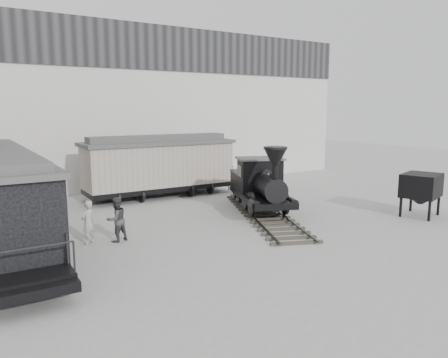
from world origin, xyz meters
TOP-DOWN VIEW (x-y plane):
  - ground at (0.00, 0.00)m, footprint 90.00×90.00m
  - north_wall at (0.00, 14.98)m, footprint 34.00×2.51m
  - locomotive at (1.99, 3.65)m, footprint 5.95×10.23m
  - boxcar at (-0.75, 10.38)m, footprint 9.40×3.05m
  - passenger_coach at (-10.17, 4.59)m, footprint 3.15×13.49m
  - visitor_a at (-7.21, 3.07)m, footprint 0.78×0.71m
  - visitor_b at (-6.13, 2.80)m, footprint 1.07×0.94m
  - coal_hopper at (8.34, -1.33)m, footprint 2.40×2.16m

SIDE VIEW (x-z plane):
  - ground at x=0.00m, z-range 0.00..0.00m
  - visitor_a at x=-7.21m, z-range 0.00..1.79m
  - visitor_b at x=-6.13m, z-range 0.00..1.86m
  - locomotive at x=1.99m, z-range -0.47..3.12m
  - coal_hopper at x=8.34m, z-range 0.33..2.51m
  - passenger_coach at x=-10.17m, z-range 0.19..3.78m
  - boxcar at x=-0.75m, z-range 0.09..3.93m
  - north_wall at x=0.00m, z-range 0.05..11.05m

